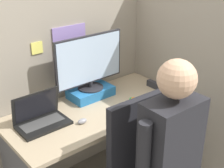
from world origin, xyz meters
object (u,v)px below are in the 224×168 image
Objects in this scene: stapler at (153,84)px; person at (177,157)px; laptop at (41,119)px; carrot_toy at (138,103)px; paper_box at (91,92)px; monitor at (90,62)px.

stapler is 1.02m from person.
laptop reaches higher than carrot_toy.
person is at bearing -129.72° from stapler.
carrot_toy is (0.18, -0.36, -0.01)m from paper_box.
laptop is 2.74× the size of stapler.
laptop is at bearing 113.64° from person.
carrot_toy is 0.70m from person.
monitor is at bearing 82.21° from person.
person is (-0.32, -0.63, 0.02)m from carrot_toy.
person is (-0.14, -0.98, 0.01)m from paper_box.
person is at bearing -116.77° from carrot_toy.
paper_box is 0.55m from stapler.
laptop reaches higher than stapler.
carrot_toy is at bearing 63.23° from person.
paper_box is at bearing 116.62° from carrot_toy.
laptop is at bearing 175.80° from stapler.
monitor reaches higher than paper_box.
carrot_toy is at bearing -63.38° from paper_box.
stapler is at bearing 25.07° from carrot_toy.
stapler is at bearing 50.28° from person.
person is at bearing -97.79° from monitor.
monitor is at bearing 158.13° from stapler.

